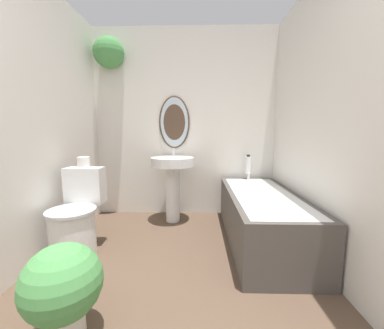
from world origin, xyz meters
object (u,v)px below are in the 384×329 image
(pedestal_sink, at_px, (173,175))
(bathtub, at_px, (262,216))
(toilet_paper_roll, at_px, (84,162))
(toilet, at_px, (76,221))
(shampoo_bottle, at_px, (248,165))
(potted_plant, at_px, (63,286))

(pedestal_sink, bearing_deg, bathtub, -29.44)
(bathtub, height_order, toilet_paper_roll, toilet_paper_roll)
(toilet, relative_size, shampoo_bottle, 3.22)
(shampoo_bottle, bearing_deg, potted_plant, -125.08)
(bathtub, height_order, shampoo_bottle, shampoo_bottle)
(toilet, distance_m, toilet_paper_roll, 0.54)
(pedestal_sink, relative_size, potted_plant, 1.70)
(toilet, height_order, toilet_paper_roll, toilet_paper_roll)
(bathtub, relative_size, shampoo_bottle, 6.63)
(bathtub, xyz_separation_m, toilet_paper_roll, (-1.71, -0.11, 0.55))
(toilet, relative_size, bathtub, 0.49)
(pedestal_sink, xyz_separation_m, bathtub, (0.95, -0.53, -0.31))
(pedestal_sink, height_order, toilet_paper_roll, pedestal_sink)
(bathtub, bearing_deg, toilet, -169.71)
(potted_plant, distance_m, toilet_paper_roll, 1.24)
(toilet, height_order, bathtub, toilet)
(toilet, relative_size, pedestal_sink, 0.85)
(shampoo_bottle, xyz_separation_m, toilet_paper_roll, (-1.71, -0.83, 0.13))
(bathtub, bearing_deg, shampoo_bottle, 90.19)
(pedestal_sink, xyz_separation_m, potted_plant, (-0.38, -1.70, -0.27))
(toilet, distance_m, pedestal_sink, 1.17)
(bathtub, bearing_deg, toilet_paper_roll, -176.42)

